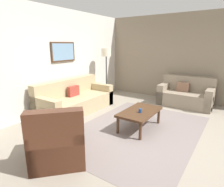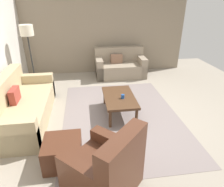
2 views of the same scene
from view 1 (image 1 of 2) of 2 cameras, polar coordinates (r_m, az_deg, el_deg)
The scene contains 12 objects.
ground_plane at distance 4.25m, azimuth 7.67°, elevation -10.97°, with size 8.00×8.00×0.00m, color gray.
rear_partition at distance 5.51m, azimuth -17.01°, elevation 9.55°, with size 6.00×0.12×2.80m, color silver.
stone_feature_panel at distance 6.68m, azimuth 19.98°, elevation 10.08°, with size 0.12×5.20×2.80m, color gray.
area_rug at distance 4.25m, azimuth 7.67°, elevation -10.92°, with size 3.35×2.42×0.01m, color gray.
couch_main at distance 5.43m, azimuth -11.43°, elevation -2.07°, with size 2.24×0.95×0.88m.
couch_loveseat at distance 6.25m, azimuth 21.51°, elevation -0.55°, with size 0.83×1.54×0.88m.
armchair_leather at distance 3.16m, azimuth -16.10°, elevation -14.71°, with size 1.13×1.13×0.95m.
ottoman at distance 3.95m, azimuth -15.31°, elevation -10.26°, with size 0.56×0.56×0.40m, color #4C2819.
coffee_table at distance 4.23m, azimuth 8.40°, elevation -5.84°, with size 1.10×0.64×0.41m.
cup at distance 4.09m, azimuth 8.56°, elevation -5.17°, with size 0.07×0.07×0.08m, color #1E478C.
lamp_standing at distance 6.35m, azimuth -1.76°, elevation 10.82°, with size 0.32×0.32×1.71m.
framed_artwork at distance 5.60m, azimuth -14.56°, elevation 12.12°, with size 0.83×0.04×0.54m.
Camera 1 is at (-3.45, -1.68, 1.82)m, focal length 30.20 mm.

